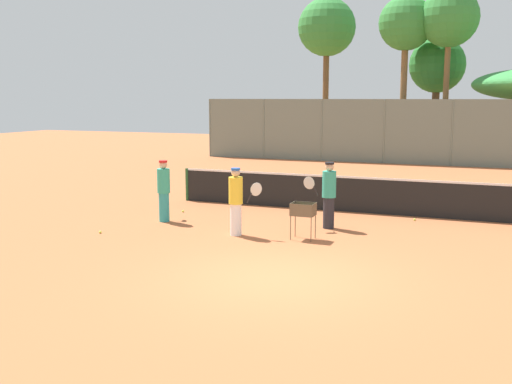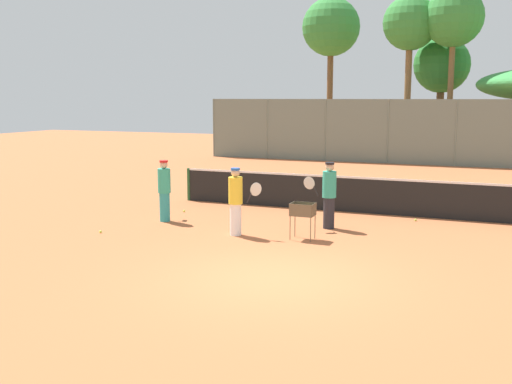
{
  "view_description": "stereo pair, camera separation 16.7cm",
  "coord_description": "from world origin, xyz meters",
  "px_view_note": "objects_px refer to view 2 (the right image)",
  "views": [
    {
      "loc": [
        3.64,
        -10.25,
        3.37
      ],
      "look_at": [
        -1.9,
        3.64,
        1.0
      ],
      "focal_mm": 42.0,
      "sensor_mm": 36.0,
      "label": 1
    },
    {
      "loc": [
        3.8,
        -10.19,
        3.37
      ],
      "look_at": [
        -1.9,
        3.64,
        1.0
      ],
      "focal_mm": 42.0,
      "sensor_mm": 36.0,
      "label": 2
    }
  ],
  "objects_px": {
    "player_white_outfit": "(329,194)",
    "ball_cart": "(303,212)",
    "tennis_net": "(359,194)",
    "player_yellow_shirt": "(164,190)",
    "parked_car": "(414,147)",
    "player_red_cap": "(236,200)"
  },
  "relations": [
    {
      "from": "player_red_cap",
      "to": "ball_cart",
      "type": "xyz_separation_m",
      "value": [
        1.65,
        0.22,
        -0.21
      ]
    },
    {
      "from": "player_white_outfit",
      "to": "ball_cart",
      "type": "bearing_deg",
      "value": 47.43
    },
    {
      "from": "tennis_net",
      "to": "player_white_outfit",
      "type": "xyz_separation_m",
      "value": [
        -0.27,
        -2.41,
        0.34
      ]
    },
    {
      "from": "player_red_cap",
      "to": "player_yellow_shirt",
      "type": "xyz_separation_m",
      "value": [
        -2.5,
        0.8,
        0.01
      ]
    },
    {
      "from": "player_red_cap",
      "to": "parked_car",
      "type": "xyz_separation_m",
      "value": [
        1.42,
        20.86,
        -0.21
      ]
    },
    {
      "from": "ball_cart",
      "to": "parked_car",
      "type": "height_order",
      "value": "parked_car"
    },
    {
      "from": "player_white_outfit",
      "to": "parked_car",
      "type": "bearing_deg",
      "value": -120.84
    },
    {
      "from": "player_yellow_shirt",
      "to": "parked_car",
      "type": "distance_m",
      "value": 20.44
    },
    {
      "from": "player_white_outfit",
      "to": "ball_cart",
      "type": "distance_m",
      "value": 1.44
    },
    {
      "from": "player_red_cap",
      "to": "parked_car",
      "type": "distance_m",
      "value": 20.91
    },
    {
      "from": "parked_car",
      "to": "player_white_outfit",
      "type": "bearing_deg",
      "value": -88.57
    },
    {
      "from": "parked_car",
      "to": "ball_cart",
      "type": "bearing_deg",
      "value": -89.37
    },
    {
      "from": "player_yellow_shirt",
      "to": "ball_cart",
      "type": "distance_m",
      "value": 4.2
    },
    {
      "from": "player_red_cap",
      "to": "parked_car",
      "type": "bearing_deg",
      "value": 83.41
    },
    {
      "from": "parked_car",
      "to": "player_yellow_shirt",
      "type": "bearing_deg",
      "value": -101.07
    },
    {
      "from": "ball_cart",
      "to": "parked_car",
      "type": "xyz_separation_m",
      "value": [
        -0.23,
        20.63,
        0.01
      ]
    },
    {
      "from": "tennis_net",
      "to": "parked_car",
      "type": "xyz_separation_m",
      "value": [
        -0.75,
        16.82,
        0.1
      ]
    },
    {
      "from": "player_red_cap",
      "to": "parked_car",
      "type": "height_order",
      "value": "player_red_cap"
    },
    {
      "from": "player_red_cap",
      "to": "ball_cart",
      "type": "relative_size",
      "value": 1.9
    },
    {
      "from": "ball_cart",
      "to": "tennis_net",
      "type": "bearing_deg",
      "value": 82.24
    },
    {
      "from": "tennis_net",
      "to": "player_yellow_shirt",
      "type": "xyz_separation_m",
      "value": [
        -4.67,
        -3.24,
        0.32
      ]
    },
    {
      "from": "player_white_outfit",
      "to": "ball_cart",
      "type": "relative_size",
      "value": 1.96
    }
  ]
}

